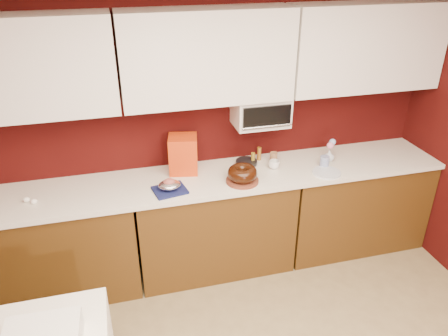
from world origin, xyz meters
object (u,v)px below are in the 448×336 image
Objects in this scene: bundt_cake at (242,173)px; foil_ham_nest at (169,185)px; coffee_mug at (274,164)px; flower_vase at (329,155)px; pandoro_box at (183,154)px; blue_jar at (325,161)px; toaster_oven at (260,111)px.

foil_ham_nest is (-0.59, 0.00, -0.03)m from bundt_cake.
flower_vase reaches higher than coffee_mug.
coffee_mug is 0.78× the size of flower_vase.
blue_jar is (1.18, -0.22, -0.11)m from pandoro_box.
bundt_cake is at bearing -154.26° from coffee_mug.
foil_ham_nest is 1.94× the size of coffee_mug.
blue_jar is at bearing -134.26° from flower_vase.
toaster_oven is 0.56m from bundt_cake.
flower_vase is (0.85, 0.17, -0.02)m from bundt_cake.
toaster_oven reaches higher than bundt_cake.
toaster_oven is 0.75m from flower_vase.
flower_vase reaches higher than blue_jar.
bundt_cake reaches higher than coffee_mug.
toaster_oven is at bearing 156.07° from blue_jar.
flower_vase reaches higher than foil_ham_nest.
flower_vase is at bearing 6.82° from foil_ham_nest.
pandoro_box is (-0.42, 0.31, 0.08)m from bundt_cake.
foil_ham_nest is at bearing -159.42° from toaster_oven.
blue_jar is at bearing 0.87° from pandoro_box.
pandoro_box is at bearing 61.43° from foil_ham_nest.
pandoro_box is 0.77m from coffee_mug.
blue_jar is (1.35, 0.08, -0.01)m from foil_ham_nest.
foil_ham_nest is at bearing 179.68° from bundt_cake.
bundt_cake is at bearing -24.67° from pandoro_box.
bundt_cake is 0.76× the size of pandoro_box.
pandoro_box is at bearing 169.40° from blue_jar.
bundt_cake is 0.37m from coffee_mug.
blue_jar is at bearing 6.41° from bundt_cake.
foil_ham_nest is 1.83× the size of blue_jar.
coffee_mug is at bearing 170.34° from blue_jar.
flower_vase is at bearing 45.74° from blue_jar.
toaster_oven reaches higher than blue_jar.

